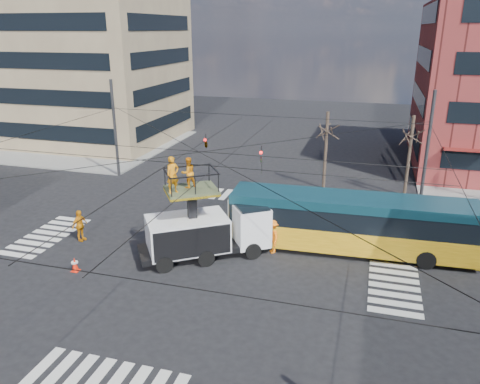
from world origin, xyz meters
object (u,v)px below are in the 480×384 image
traffic_cone (75,264)px  flagger (272,236)px  utility_truck (207,222)px  city_bus (350,222)px  worker_ground (80,226)px

traffic_cone → flagger: bearing=27.9°
utility_truck → flagger: (3.32, 1.30, -0.95)m
city_bus → flagger: bearing=-163.8°
utility_truck → traffic_cone: bearing=176.9°
utility_truck → flagger: bearing=-12.9°
worker_ground → flagger: flagger is taller
utility_truck → city_bus: bearing=-14.3°
worker_ground → city_bus: bearing=-67.6°
traffic_cone → worker_ground: 3.81m
worker_ground → flagger: size_ratio=0.96×
utility_truck → worker_ground: size_ratio=3.73×
utility_truck → city_bus: utility_truck is taller
utility_truck → traffic_cone: utility_truck is taller
city_bus → traffic_cone: bearing=-157.4°
city_bus → traffic_cone: size_ratio=17.38×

